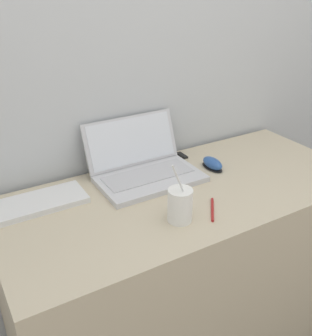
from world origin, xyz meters
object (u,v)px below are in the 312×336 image
at_px(external_keyboard, 28,206).
at_px(pen, 212,209).
at_px(laptop, 144,166).
at_px(computer_mouse, 212,164).
at_px(drink_cup, 180,205).
at_px(usb_stick, 182,155).

height_order(external_keyboard, pen, external_keyboard).
relative_size(external_keyboard, pen, 3.43).
xyz_separation_m(laptop, computer_mouse, (0.27, -0.08, -0.02)).
bearing_deg(laptop, drink_cup, -98.23).
bearing_deg(drink_cup, laptop, 81.77).
bearing_deg(computer_mouse, usb_stick, 105.17).
distance_m(laptop, external_keyboard, 0.44).
bearing_deg(computer_mouse, pen, -127.60).
relative_size(drink_cup, computer_mouse, 1.88).
distance_m(laptop, drink_cup, 0.32).
distance_m(computer_mouse, external_keyboard, 0.71).
bearing_deg(pen, drink_cup, 175.65).
distance_m(drink_cup, pen, 0.13).
height_order(drink_cup, computer_mouse, drink_cup).
height_order(usb_stick, pen, same).
bearing_deg(laptop, usb_stick, 18.42).
height_order(laptop, computer_mouse, laptop).
relative_size(laptop, computer_mouse, 3.52).
xyz_separation_m(computer_mouse, pen, (-0.19, -0.25, -0.01)).
height_order(drink_cup, external_keyboard, drink_cup).
distance_m(drink_cup, computer_mouse, 0.39).
bearing_deg(drink_cup, pen, -4.35).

